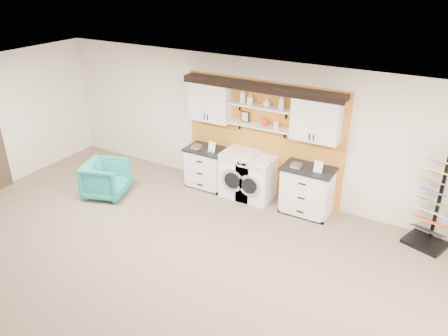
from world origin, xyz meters
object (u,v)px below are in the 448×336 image
Objects in this scene: sample_rack at (432,216)px; base_cabinet_left at (207,167)px; dryer at (257,179)px; armchair at (106,179)px; washer at (240,173)px; base_cabinet_right at (307,190)px.

base_cabinet_left is at bearing -161.22° from sample_rack.
dryer is 1.12× the size of armchair.
sample_rack reaches higher than washer.
base_cabinet_right is (2.26, -0.00, 0.04)m from base_cabinet_left.
base_cabinet_left is 1.09× the size of armchair.
washer is at bearing -77.39° from armchair.
washer is 3.66m from sample_rack.
base_cabinet_right is at bearing 0.18° from dryer.
washer is 2.79m from armchair.
sample_rack is 6.23m from armchair.
base_cabinet_right reaches higher than dryer.
base_cabinet_right is 2.20m from sample_rack.
armchair is at bearing -152.76° from dryer.
dryer is (0.38, -0.00, -0.02)m from washer.
washer is 1.18× the size of armchair.
base_cabinet_right is 4.11m from armchair.
washer is 1.05× the size of dryer.
armchair is (-6.05, -1.47, -0.18)m from sample_rack.
armchair is (-3.85, -1.43, -0.10)m from base_cabinet_right.
sample_rack is at bearing 0.69° from dryer.
washer reaches higher than base_cabinet_left.
sample_rack reaches higher than base_cabinet_right.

